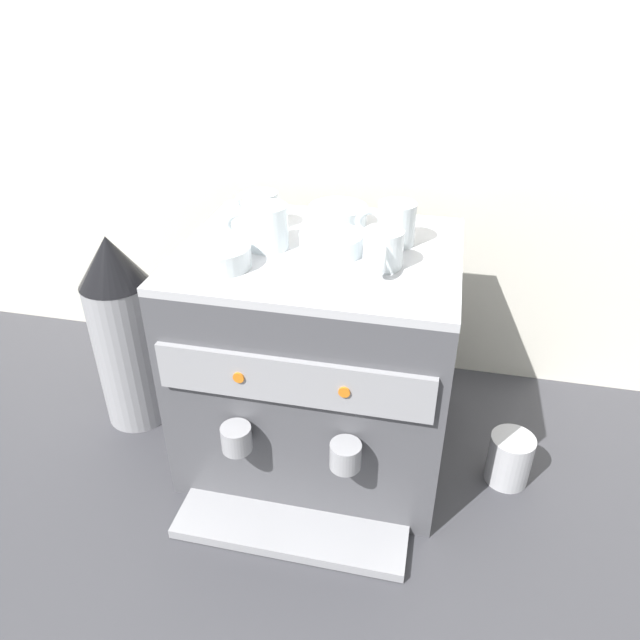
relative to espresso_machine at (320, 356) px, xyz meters
The scene contains 12 objects.
ground_plane 0.24m from the espresso_machine, 90.00° to the left, with size 4.00×4.00×0.00m, color #38383D.
tiled_backsplash_wall 0.49m from the espresso_machine, 90.00° to the left, with size 2.80×0.03×1.12m, color silver.
espresso_machine is the anchor object (origin of this frame).
ceramic_cup_0 0.33m from the espresso_machine, 149.63° to the left, with size 0.10×0.07×0.07m.
ceramic_cup_1 0.30m from the espresso_machine, behind, with size 0.12×0.08×0.08m.
ceramic_cup_2 0.32m from the espresso_machine, 25.21° to the left, with size 0.12×0.07×0.08m.
ceramic_cup_3 0.31m from the espresso_machine, 20.19° to the right, with size 0.07×0.11×0.07m.
ceramic_bowl_0 0.26m from the espresso_machine, 11.25° to the right, with size 0.12×0.12×0.04m.
ceramic_bowl_1 0.32m from the espresso_machine, 147.01° to the right, with size 0.11×0.11×0.04m.
ceramic_bowl_2 0.29m from the espresso_machine, 85.57° to the left, with size 0.12×0.12×0.04m.
coffee_grinder 0.45m from the espresso_machine, behind, with size 0.15×0.15×0.47m.
milk_pitcher 0.45m from the espresso_machine, ahead, with size 0.09×0.09×0.11m, color #B7B7BC.
Camera 1 is at (0.22, -0.99, 0.94)m, focal length 32.84 mm.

